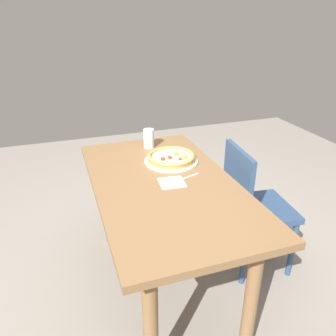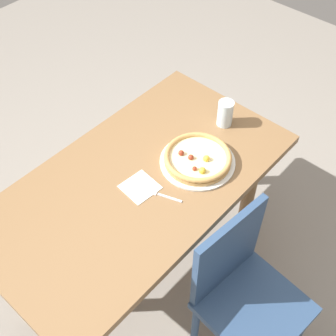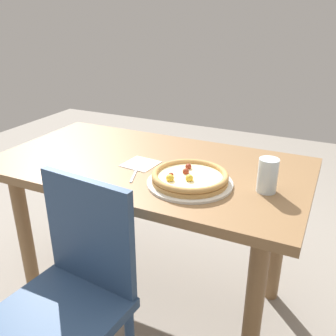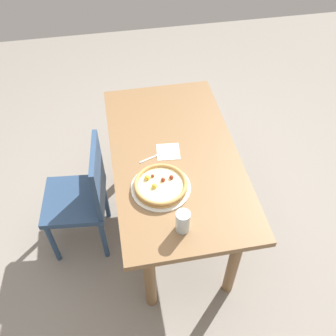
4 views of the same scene
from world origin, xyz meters
name	(u,v)px [view 2 (image 2 of 4)]	position (x,y,z in m)	size (l,w,h in m)	color
ground_plane	(144,266)	(0.00, 0.00, 0.00)	(6.00, 6.00, 0.00)	gray
dining_table	(139,196)	(0.00, 0.00, 0.64)	(1.41, 0.78, 0.76)	olive
chair_near	(244,293)	(0.01, -0.60, 0.49)	(0.44, 0.44, 0.88)	navy
plate	(197,162)	(0.25, -0.13, 0.76)	(0.34, 0.34, 0.01)	silver
pizza	(198,158)	(0.25, -0.13, 0.79)	(0.30, 0.30, 0.05)	tan
fork	(160,195)	(0.00, -0.13, 0.76)	(0.07, 0.16, 0.00)	silver
drinking_glass	(225,113)	(0.54, -0.06, 0.82)	(0.08, 0.08, 0.13)	silver
napkin	(140,187)	(-0.02, -0.04, 0.76)	(0.14, 0.14, 0.00)	white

